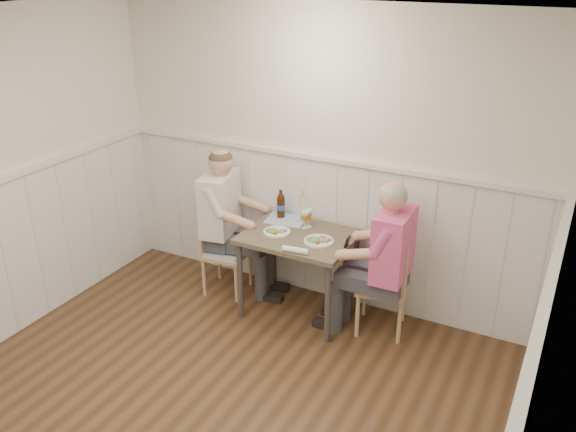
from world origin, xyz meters
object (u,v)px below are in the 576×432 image
object	(u,v)px
dining_table	(299,246)
beer_bottle	(281,205)
man_in_pink	(386,274)
diner_cream	(225,232)
chair_left	(222,247)
chair_right	(389,282)
grass_vase	(300,206)

from	to	relation	value
dining_table	beer_bottle	size ratio (longest dim) A/B	3.52
man_in_pink	beer_bottle	size ratio (longest dim) A/B	5.30
diner_cream	beer_bottle	distance (m)	0.59
chair_left	chair_right	bearing A→B (deg)	2.53
dining_table	man_in_pink	xyz separation A→B (m)	(0.78, -0.01, -0.07)
beer_bottle	dining_table	bearing A→B (deg)	-39.45
diner_cream	grass_vase	size ratio (longest dim) A/B	4.24
dining_table	beer_bottle	distance (m)	0.45
chair_right	man_in_pink	xyz separation A→B (m)	(-0.00, -0.10, 0.12)
dining_table	diner_cream	bearing A→B (deg)	175.49
beer_bottle	grass_vase	size ratio (longest dim) A/B	0.79
dining_table	chair_right	xyz separation A→B (m)	(0.79, 0.09, -0.19)
dining_table	beer_bottle	xyz separation A→B (m)	(-0.31, 0.25, 0.22)
dining_table	chair_right	world-z (taller)	chair_right
man_in_pink	beer_bottle	bearing A→B (deg)	166.31
diner_cream	beer_bottle	bearing A→B (deg)	21.77
dining_table	chair_left	size ratio (longest dim) A/B	1.14
chair_left	grass_vase	distance (m)	0.86
chair_right	chair_left	xyz separation A→B (m)	(-1.59, -0.07, -0.02)
chair_right	man_in_pink	distance (m)	0.16
chair_left	grass_vase	size ratio (longest dim) A/B	2.45
chair_right	beer_bottle	bearing A→B (deg)	171.52
beer_bottle	grass_vase	bearing A→B (deg)	-2.71
beer_bottle	diner_cream	bearing A→B (deg)	-158.23
chair_right	man_in_pink	world-z (taller)	man_in_pink
chair_right	grass_vase	distance (m)	1.02
man_in_pink	diner_cream	bearing A→B (deg)	177.27
dining_table	man_in_pink	bearing A→B (deg)	-0.94
man_in_pink	grass_vase	bearing A→B (deg)	164.10
man_in_pink	diner_cream	xyz separation A→B (m)	(-1.56, 0.07, 0.00)
dining_table	grass_vase	distance (m)	0.37
dining_table	grass_vase	size ratio (longest dim) A/B	2.80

